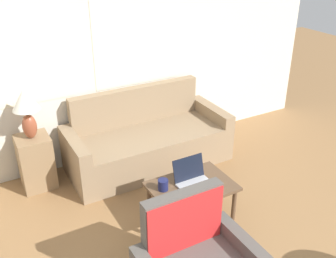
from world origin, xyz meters
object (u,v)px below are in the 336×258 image
Objects in this scene: couch at (147,142)px; cup_navy at (163,185)px; coffee_table at (192,189)px; cup_yellow at (177,199)px; laptop at (193,179)px; table_lamp at (26,106)px.

cup_navy is at bearing -108.42° from couch.
cup_navy is (-0.28, 0.07, 0.10)m from coffee_table.
couch is at bearing 75.36° from cup_yellow.
coffee_table is 2.43× the size of laptop.
coffee_table is at bearing -149.33° from laptop.
cup_yellow is at bearing -147.10° from coffee_table.
couch is 20.57× the size of cup_yellow.
laptop is 0.30m from cup_navy.
table_lamp is at bearing 173.84° from couch.
cup_yellow is (-0.26, -0.17, 0.09)m from coffee_table.
cup_yellow is (0.95, -1.50, -0.54)m from table_lamp.
couch reaches higher than cup_yellow.
table_lamp reaches higher than coffee_table.
cup_navy is (-0.30, 0.06, -0.00)m from laptop.
laptop is 0.34m from cup_yellow.
cup_navy is (0.93, -1.26, -0.53)m from table_lamp.
cup_navy is at bearing 165.30° from coffee_table.
laptop is (0.02, 0.01, 0.10)m from coffee_table.
table_lamp reaches higher than cup_yellow.
cup_yellow is at bearing -104.64° from couch.
cup_yellow is at bearing -147.27° from laptop.
cup_navy is 0.24m from cup_yellow.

